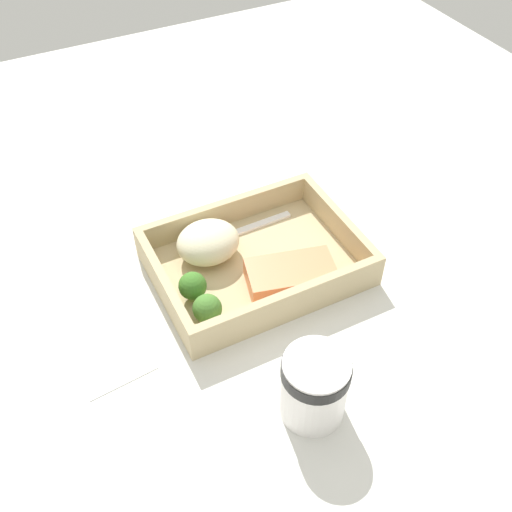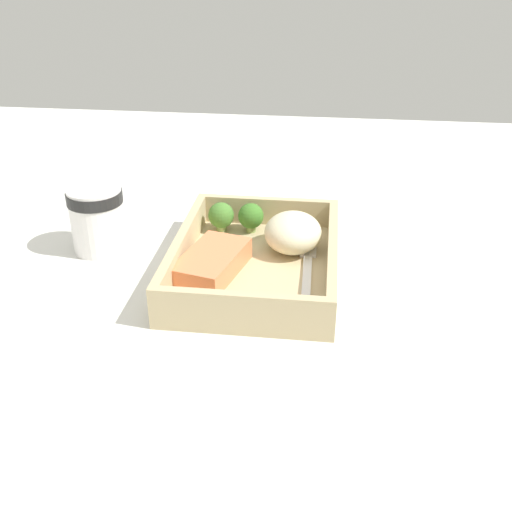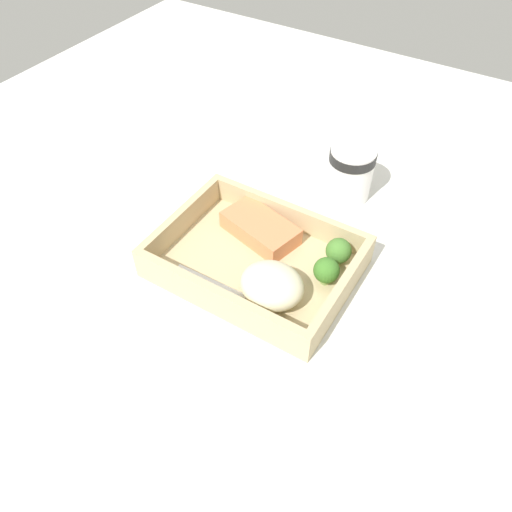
{
  "view_description": "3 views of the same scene",
  "coord_description": "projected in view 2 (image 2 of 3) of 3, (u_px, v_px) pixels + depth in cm",
  "views": [
    {
      "loc": [
        26.67,
        52.67,
        62.4
      ],
      "look_at": [
        0.0,
        0.0,
        2.7
      ],
      "focal_mm": 42.0,
      "sensor_mm": 36.0,
      "label": 1
    },
    {
      "loc": [
        -68.96,
        -8.54,
        39.89
      ],
      "look_at": [
        0.0,
        0.0,
        2.7
      ],
      "focal_mm": 42.0,
      "sensor_mm": 36.0,
      "label": 2
    },
    {
      "loc": [
        26.37,
        -42.86,
        56.12
      ],
      "look_at": [
        0.0,
        0.0,
        2.7
      ],
      "focal_mm": 35.0,
      "sensor_mm": 36.0,
      "label": 3
    }
  ],
  "objects": [
    {
      "name": "ground_plane",
      "position": [
        256.0,
        280.0,
        0.81
      ],
      "size": [
        160.0,
        160.0,
        2.0
      ],
      "primitive_type": "cube",
      "color": "silver"
    },
    {
      "name": "receipt_slip",
      "position": [
        252.0,
        203.0,
        1.01
      ],
      "size": [
        10.15,
        13.51,
        0.24
      ],
      "primitive_type": "cube",
      "rotation": [
        0.0,
        0.0,
        0.09
      ],
      "color": "white",
      "rests_on": "ground_plane"
    },
    {
      "name": "fork",
      "position": [
        307.0,
        269.0,
        0.78
      ],
      "size": [
        15.83,
        2.26,
        0.44
      ],
      "color": "white",
      "rests_on": "takeout_tray"
    },
    {
      "name": "tray_rim",
      "position": [
        256.0,
        252.0,
        0.79
      ],
      "size": [
        28.51,
        21.08,
        4.08
      ],
      "color": "tan",
      "rests_on": "takeout_tray"
    },
    {
      "name": "paper_cup",
      "position": [
        97.0,
        216.0,
        0.84
      ],
      "size": [
        7.72,
        7.72,
        9.36
      ],
      "color": "white",
      "rests_on": "ground_plane"
    },
    {
      "name": "mashed_potatoes",
      "position": [
        293.0,
        232.0,
        0.82
      ],
      "size": [
        9.04,
        7.9,
        5.31
      ],
      "primitive_type": "ellipsoid",
      "color": "beige",
      "rests_on": "takeout_tray"
    },
    {
      "name": "takeout_tray",
      "position": [
        256.0,
        270.0,
        0.8
      ],
      "size": [
        28.51,
        21.08,
        1.2
      ],
      "primitive_type": "cube",
      "color": "tan",
      "rests_on": "ground_plane"
    },
    {
      "name": "broccoli_floret_1",
      "position": [
        221.0,
        216.0,
        0.88
      ],
      "size": [
        3.81,
        3.81,
        4.38
      ],
      "color": "#89A75C",
      "rests_on": "takeout_tray"
    },
    {
      "name": "salmon_fillet",
      "position": [
        212.0,
        263.0,
        0.77
      ],
      "size": [
        13.15,
        9.2,
        2.96
      ],
      "primitive_type": "cube",
      "rotation": [
        0.0,
        0.0,
        -0.25
      ],
      "color": "#ED7E50",
      "rests_on": "takeout_tray"
    },
    {
      "name": "broccoli_floret_2",
      "position": [
        251.0,
        216.0,
        0.88
      ],
      "size": [
        3.76,
        3.76,
        4.4
      ],
      "color": "#7F9751",
      "rests_on": "takeout_tray"
    }
  ]
}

